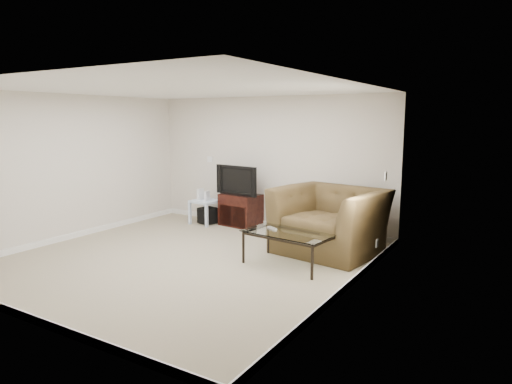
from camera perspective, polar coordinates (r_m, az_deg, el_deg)
The scene contains 18 objects.
floor at distance 6.97m, azimuth -8.76°, elevation -8.34°, with size 5.00×5.00×0.00m, color tan.
ceiling at distance 6.66m, azimuth -9.30°, elevation 12.64°, with size 5.00×5.00×0.00m, color white.
wall_back at distance 8.75m, azimuth 1.63°, elevation 3.69°, with size 5.00×0.02×2.50m, color silver.
wall_left at distance 8.53m, azimuth -21.98°, elevation 2.89°, with size 0.02×5.00×2.50m, color silver.
wall_right at distance 5.44m, azimuth 11.51°, elevation 0.19°, with size 0.02×5.00×2.50m, color silver.
plate_back at distance 9.50m, azimuth -5.78°, elevation 4.08°, with size 0.12×0.02×0.12m, color white.
plate_right_switch at distance 6.96m, azimuth 15.91°, elevation 1.94°, with size 0.02×0.09×0.13m, color white.
plate_right_outlet at distance 6.86m, azimuth 14.89°, elevation -6.22°, with size 0.02×0.08×0.12m, color white.
tv_stand at distance 8.96m, azimuth -1.93°, elevation -2.24°, with size 0.75×0.52×0.63m, color black, non-canonical shape.
dvd_player at distance 8.89m, azimuth -2.11°, elevation -0.97°, with size 0.45×0.32×0.06m, color black.
television at distance 8.84m, azimuth -2.08°, elevation 1.53°, with size 0.92×0.18×0.57m, color black.
side_table at distance 9.18m, azimuth -6.29°, elevation -2.48°, with size 0.50×0.50×0.48m, color silver, non-canonical shape.
subwoofer at distance 9.19m, azimuth -6.06°, elevation -2.91°, with size 0.31×0.31×0.31m, color black.
game_console at distance 9.18m, azimuth -6.96°, elevation -0.28°, with size 0.05×0.16×0.22m, color white.
game_case at distance 9.06m, azimuth -6.13°, elevation -0.48°, with size 0.05×0.14×0.19m, color silver.
recliner at distance 7.21m, azimuth 9.23°, elevation -2.18°, with size 1.56×1.01×1.36m, color brown.
coffee_table at distance 6.58m, azimuth 4.06°, elevation -7.09°, with size 1.24×0.70×0.49m, color black, non-canonical shape.
remote at distance 6.69m, azimuth 2.02°, elevation -4.52°, with size 0.19×0.05×0.02m, color #B2B2B7.
Camera 1 is at (4.31, -5.07, 2.08)m, focal length 32.00 mm.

